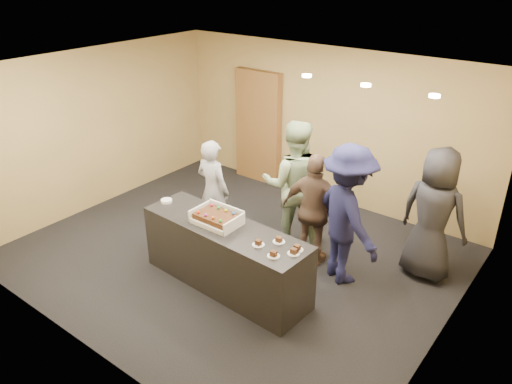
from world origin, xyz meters
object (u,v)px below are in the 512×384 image
(storage_cabinet, at_px, (258,127))
(plate_stack, at_px, (166,201))
(serving_counter, at_px, (226,256))
(person_navy_man, at_px, (347,215))
(sheet_cake, at_px, (216,216))
(cake_box, at_px, (218,219))
(person_brown_extra, at_px, (315,211))
(person_sage_man, at_px, (294,184))
(person_dark_suit, at_px, (434,215))
(person_server_grey, at_px, (213,190))

(storage_cabinet, xyz_separation_m, plate_stack, (0.69, -3.03, -0.15))
(serving_counter, relative_size, person_navy_man, 1.24)
(sheet_cake, xyz_separation_m, plate_stack, (-0.96, 0.03, -0.08))
(serving_counter, xyz_separation_m, storage_cabinet, (-1.79, 3.05, 0.62))
(cake_box, height_order, person_brown_extra, person_brown_extra)
(person_sage_man, bearing_deg, person_dark_suit, 158.56)
(serving_counter, relative_size, person_dark_suit, 1.29)
(person_brown_extra, bearing_deg, person_sage_man, -35.94)
(person_sage_man, bearing_deg, sheet_cake, 48.94)
(person_navy_man, relative_size, person_dark_suit, 1.04)
(person_sage_man, bearing_deg, person_navy_man, 127.84)
(person_dark_suit, bearing_deg, sheet_cake, 46.23)
(person_navy_man, bearing_deg, sheet_cake, 70.93)
(sheet_cake, bearing_deg, storage_cabinet, 118.40)
(cake_box, bearing_deg, person_navy_man, 39.99)
(person_server_grey, height_order, person_navy_man, person_navy_man)
(serving_counter, relative_size, person_sage_man, 1.23)
(serving_counter, relative_size, person_brown_extra, 1.45)
(person_sage_man, relative_size, person_brown_extra, 1.18)
(plate_stack, xyz_separation_m, person_server_grey, (0.11, 0.84, -0.12))
(person_navy_man, height_order, person_brown_extra, person_navy_man)
(cake_box, xyz_separation_m, sheet_cake, (-0.00, -0.02, 0.05))
(plate_stack, height_order, person_server_grey, person_server_grey)
(sheet_cake, relative_size, plate_stack, 3.33)
(storage_cabinet, relative_size, plate_stack, 13.74)
(person_server_grey, height_order, person_brown_extra, person_brown_extra)
(storage_cabinet, height_order, person_sage_man, storage_cabinet)
(person_brown_extra, bearing_deg, storage_cabinet, -45.83)
(storage_cabinet, bearing_deg, cake_box, -61.42)
(storage_cabinet, distance_m, person_brown_extra, 3.05)
(plate_stack, distance_m, person_brown_extra, 2.07)
(person_sage_man, xyz_separation_m, person_dark_suit, (1.95, 0.40, -0.04))
(storage_cabinet, xyz_separation_m, cake_box, (1.65, -3.03, -0.13))
(cake_box, xyz_separation_m, person_navy_man, (1.29, 1.08, 0.02))
(person_dark_suit, bearing_deg, cake_box, 45.89)
(sheet_cake, bearing_deg, serving_counter, -0.00)
(sheet_cake, distance_m, person_navy_man, 1.70)
(sheet_cake, distance_m, person_server_grey, 1.22)
(plate_stack, height_order, person_brown_extra, person_brown_extra)
(plate_stack, height_order, person_sage_man, person_sage_man)
(storage_cabinet, xyz_separation_m, person_server_grey, (0.81, -2.19, -0.27))
(storage_cabinet, height_order, cake_box, storage_cabinet)
(person_server_grey, bearing_deg, plate_stack, 82.79)
(person_server_grey, bearing_deg, person_dark_suit, -160.75)
(serving_counter, height_order, person_sage_man, person_sage_man)
(sheet_cake, bearing_deg, person_brown_extra, 57.78)
(storage_cabinet, relative_size, person_navy_man, 1.11)
(cake_box, bearing_deg, serving_counter, -9.49)
(person_brown_extra, bearing_deg, cake_box, 49.30)
(plate_stack, relative_size, person_brown_extra, 0.09)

